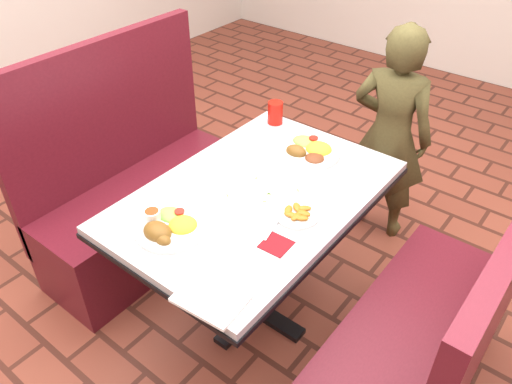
{
  "coord_description": "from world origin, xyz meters",
  "views": [
    {
      "loc": [
        1.03,
        -1.3,
        2.0
      ],
      "look_at": [
        0.0,
        0.0,
        0.75
      ],
      "focal_mm": 35.0,
      "sensor_mm": 36.0,
      "label": 1
    }
  ],
  "objects_px": {
    "dining_table": "(256,210)",
    "plantain_plate": "(297,214)",
    "booth_bench_right": "(417,355)",
    "diner_person": "(390,136)",
    "near_dinner_plate": "(168,224)",
    "red_tumbler": "(275,113)",
    "booth_bench_left": "(142,199)",
    "far_dinner_plate": "(309,148)"
  },
  "relations": [
    {
      "from": "dining_table",
      "to": "plantain_plate",
      "type": "relative_size",
      "value": 6.9
    },
    {
      "from": "booth_bench_right",
      "to": "plantain_plate",
      "type": "distance_m",
      "value": 0.72
    },
    {
      "from": "diner_person",
      "to": "near_dinner_plate",
      "type": "distance_m",
      "value": 1.41
    },
    {
      "from": "plantain_plate",
      "to": "red_tumbler",
      "type": "bearing_deg",
      "value": 133.13
    },
    {
      "from": "diner_person",
      "to": "booth_bench_left",
      "type": "bearing_deg",
      "value": 39.91
    },
    {
      "from": "booth_bench_right",
      "to": "far_dinner_plate",
      "type": "distance_m",
      "value": 0.99
    },
    {
      "from": "dining_table",
      "to": "booth_bench_left",
      "type": "bearing_deg",
      "value": 180.0
    },
    {
      "from": "diner_person",
      "to": "plantain_plate",
      "type": "height_order",
      "value": "diner_person"
    },
    {
      "from": "dining_table",
      "to": "booth_bench_right",
      "type": "bearing_deg",
      "value": 0.0
    },
    {
      "from": "dining_table",
      "to": "far_dinner_plate",
      "type": "xyz_separation_m",
      "value": [
        0.01,
        0.39,
        0.12
      ]
    },
    {
      "from": "near_dinner_plate",
      "to": "plantain_plate",
      "type": "xyz_separation_m",
      "value": [
        0.33,
        0.37,
        -0.02
      ]
    },
    {
      "from": "booth_bench_left",
      "to": "booth_bench_right",
      "type": "xyz_separation_m",
      "value": [
        1.6,
        0.0,
        0.0
      ]
    },
    {
      "from": "far_dinner_plate",
      "to": "red_tumbler",
      "type": "relative_size",
      "value": 2.6
    },
    {
      "from": "diner_person",
      "to": "plantain_plate",
      "type": "xyz_separation_m",
      "value": [
        0.08,
        -1.01,
        0.14
      ]
    },
    {
      "from": "dining_table",
      "to": "red_tumbler",
      "type": "relative_size",
      "value": 10.56
    },
    {
      "from": "booth_bench_right",
      "to": "near_dinner_plate",
      "type": "distance_m",
      "value": 1.09
    },
    {
      "from": "near_dinner_plate",
      "to": "red_tumbler",
      "type": "relative_size",
      "value": 2.36
    },
    {
      "from": "plantain_plate",
      "to": "red_tumbler",
      "type": "xyz_separation_m",
      "value": [
        -0.51,
        0.55,
        0.05
      ]
    },
    {
      "from": "dining_table",
      "to": "near_dinner_plate",
      "type": "relative_size",
      "value": 4.47
    },
    {
      "from": "booth_bench_left",
      "to": "far_dinner_plate",
      "type": "distance_m",
      "value": 1.0
    },
    {
      "from": "booth_bench_right",
      "to": "near_dinner_plate",
      "type": "relative_size",
      "value": 4.42
    },
    {
      "from": "booth_bench_right",
      "to": "plantain_plate",
      "type": "bearing_deg",
      "value": -177.68
    },
    {
      "from": "dining_table",
      "to": "diner_person",
      "type": "xyz_separation_m",
      "value": [
        0.15,
        0.98,
        -0.04
      ]
    },
    {
      "from": "dining_table",
      "to": "booth_bench_right",
      "type": "distance_m",
      "value": 0.86
    },
    {
      "from": "booth_bench_left",
      "to": "red_tumbler",
      "type": "height_order",
      "value": "booth_bench_left"
    },
    {
      "from": "dining_table",
      "to": "far_dinner_plate",
      "type": "distance_m",
      "value": 0.41
    },
    {
      "from": "near_dinner_plate",
      "to": "far_dinner_plate",
      "type": "distance_m",
      "value": 0.79
    },
    {
      "from": "dining_table",
      "to": "plantain_plate",
      "type": "distance_m",
      "value": 0.25
    },
    {
      "from": "booth_bench_right",
      "to": "red_tumbler",
      "type": "distance_m",
      "value": 1.3
    },
    {
      "from": "booth_bench_right",
      "to": "booth_bench_left",
      "type": "bearing_deg",
      "value": 180.0
    },
    {
      "from": "booth_bench_right",
      "to": "far_dinner_plate",
      "type": "xyz_separation_m",
      "value": [
        -0.79,
        0.39,
        0.45
      ]
    },
    {
      "from": "diner_person",
      "to": "far_dinner_plate",
      "type": "bearing_deg",
      "value": 70.32
    },
    {
      "from": "dining_table",
      "to": "far_dinner_plate",
      "type": "height_order",
      "value": "far_dinner_plate"
    },
    {
      "from": "plantain_plate",
      "to": "red_tumbler",
      "type": "distance_m",
      "value": 0.75
    },
    {
      "from": "dining_table",
      "to": "booth_bench_right",
      "type": "height_order",
      "value": "booth_bench_right"
    },
    {
      "from": "far_dinner_plate",
      "to": "diner_person",
      "type": "bearing_deg",
      "value": 76.57
    },
    {
      "from": "plantain_plate",
      "to": "booth_bench_left",
      "type": "bearing_deg",
      "value": 178.69
    },
    {
      "from": "far_dinner_plate",
      "to": "dining_table",
      "type": "bearing_deg",
      "value": -90.77
    },
    {
      "from": "booth_bench_left",
      "to": "plantain_plate",
      "type": "xyz_separation_m",
      "value": [
        1.02,
        -0.02,
        0.43
      ]
    },
    {
      "from": "diner_person",
      "to": "red_tumbler",
      "type": "xyz_separation_m",
      "value": [
        -0.44,
        -0.46,
        0.19
      ]
    },
    {
      "from": "booth_bench_left",
      "to": "diner_person",
      "type": "bearing_deg",
      "value": 46.16
    },
    {
      "from": "plantain_plate",
      "to": "far_dinner_plate",
      "type": "bearing_deg",
      "value": 117.77
    }
  ]
}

